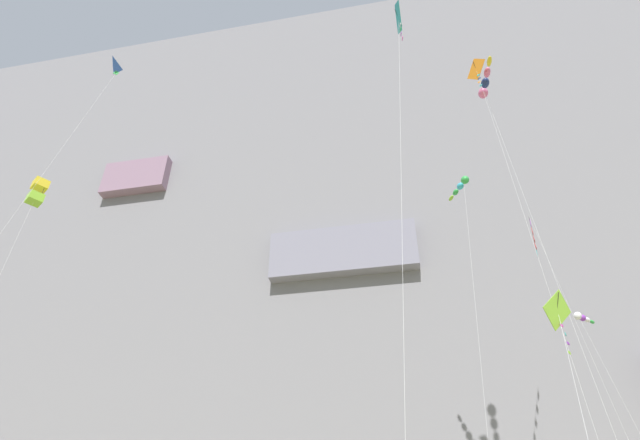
# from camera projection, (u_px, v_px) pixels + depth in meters

# --- Properties ---
(cliff_face) EXTENTS (180.00, 30.28, 79.84)m
(cliff_face) POSITION_uv_depth(u_px,v_px,m) (358.00, 264.00, 73.03)
(cliff_face) COLOR gray
(cliff_face) RESTS_ON ground
(kite_windsock_upper_mid) EXTENTS (3.08, 4.05, 19.73)m
(kite_windsock_upper_mid) POSITION_uv_depth(u_px,v_px,m) (583.00, 319.00, 39.44)
(kite_windsock_upper_mid) COLOR white
(kite_windsock_upper_mid) RESTS_ON ground
(kite_windsock_high_center) EXTENTS (3.30, 6.23, 28.78)m
(kite_windsock_high_center) POSITION_uv_depth(u_px,v_px,m) (461.00, 187.00, 40.76)
(kite_windsock_high_center) COLOR green
(kite_windsock_high_center) RESTS_ON ground
(kite_banner_far_left) EXTENTS (3.43, 5.77, 25.66)m
(kite_banner_far_left) POSITION_uv_depth(u_px,v_px,m) (542.00, 255.00, 40.20)
(kite_banner_far_left) COLOR black
(kite_banner_far_left) RESTS_ON ground
(kite_box_mid_right) EXTENTS (2.47, 3.68, 28.70)m
(kite_box_mid_right) POSITION_uv_depth(u_px,v_px,m) (37.00, 192.00, 40.16)
(kite_box_mid_right) COLOR yellow
(kite_box_mid_right) RESTS_ON ground
(kite_delta_upper_right) EXTENTS (3.74, 6.35, 33.78)m
(kite_delta_upper_right) POSITION_uv_depth(u_px,v_px,m) (110.00, 89.00, 36.92)
(kite_delta_upper_right) COLOR blue
(kite_delta_upper_right) RESTS_ON ground
(kite_diamond_low_right) EXTENTS (1.28, 3.53, 35.14)m
(kite_diamond_low_right) POSITION_uv_depth(u_px,v_px,m) (481.00, 83.00, 37.61)
(kite_diamond_low_right) COLOR orange
(kite_diamond_low_right) RESTS_ON ground
(kite_diamond_mid_center) EXTENTS (2.36, 4.03, 31.18)m
(kite_diamond_mid_center) POSITION_uv_depth(u_px,v_px,m) (399.00, 27.00, 30.04)
(kite_diamond_mid_center) COLOR teal
(kite_diamond_mid_center) RESTS_ON ground
(kite_windsock_mid_left) EXTENTS (1.45, 4.66, 34.75)m
(kite_windsock_mid_left) POSITION_uv_depth(u_px,v_px,m) (485.00, 85.00, 39.90)
(kite_windsock_mid_left) COLOR pink
(kite_windsock_mid_left) RESTS_ON ground
(kite_diamond_high_right) EXTENTS (2.61, 6.03, 12.46)m
(kite_diamond_high_right) POSITION_uv_depth(u_px,v_px,m) (559.00, 318.00, 20.22)
(kite_diamond_high_right) COLOR #8CCC33
(kite_diamond_high_right) RESTS_ON ground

